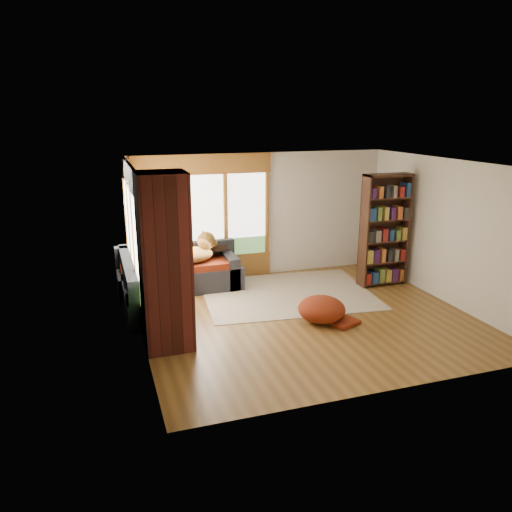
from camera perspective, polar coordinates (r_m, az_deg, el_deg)
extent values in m
plane|color=brown|center=(8.66, 5.75, -6.95)|extent=(5.50, 5.50, 0.00)
plane|color=white|center=(8.02, 6.27, 10.42)|extent=(5.50, 5.50, 0.00)
cube|color=silver|center=(10.52, 0.46, 4.67)|extent=(5.50, 0.04, 2.60)
cube|color=silver|center=(6.16, 15.50, -4.23)|extent=(5.50, 0.04, 2.60)
cube|color=silver|center=(7.58, -13.36, -0.26)|extent=(0.04, 5.00, 2.60)
cube|color=silver|center=(9.68, 21.07, 2.59)|extent=(0.04, 5.00, 2.60)
cube|color=#976126|center=(10.17, -5.93, 4.47)|extent=(2.82, 0.10, 1.90)
cube|color=white|center=(10.17, -5.93, 4.47)|extent=(2.54, 0.09, 1.62)
cube|color=#976126|center=(8.73, -13.91, 2.17)|extent=(0.10, 2.62, 1.90)
cube|color=white|center=(8.73, -13.91, 2.17)|extent=(0.09, 2.36, 1.62)
cube|color=#879A62|center=(9.46, -14.30, 5.67)|extent=(0.03, 0.72, 0.90)
cube|color=#471914|center=(7.28, -10.36, -0.76)|extent=(0.70, 0.70, 2.60)
cube|color=black|center=(9.98, -7.75, -2.59)|extent=(2.20, 0.90, 0.42)
cube|color=black|center=(10.19, -8.20, 0.14)|extent=(2.20, 0.20, 0.38)
cube|color=black|center=(10.16, -2.22, -1.57)|extent=(0.20, 0.90, 0.60)
cube|color=maroon|center=(9.77, -8.25, -1.36)|extent=(1.90, 0.66, 0.12)
cube|color=black|center=(9.28, -10.96, -4.18)|extent=(0.90, 2.20, 0.42)
cube|color=black|center=(9.12, -13.27, -2.03)|extent=(0.20, 2.20, 0.38)
cube|color=black|center=(8.32, -10.07, -5.88)|extent=(0.90, 0.20, 0.60)
cube|color=maroon|center=(8.88, -9.98, -3.22)|extent=(0.66, 1.20, 0.12)
cube|color=maroon|center=(9.78, -10.81, -1.47)|extent=(0.66, 0.66, 0.12)
cube|color=silver|center=(9.71, 3.59, -4.29)|extent=(3.41, 2.73, 0.01)
cube|color=#3C2014|center=(10.48, 16.61, 2.97)|extent=(0.04, 0.32, 2.25)
cube|color=#3C2014|center=(9.99, 12.23, 2.66)|extent=(0.04, 0.32, 2.25)
cube|color=#3C2014|center=(10.35, 14.03, 3.01)|extent=(0.96, 0.02, 2.25)
cube|color=#3C2014|center=(10.51, 14.08, -2.83)|extent=(0.88, 0.30, 0.03)
cube|color=#3C2014|center=(10.39, 14.23, -0.59)|extent=(0.88, 0.30, 0.03)
cube|color=#3C2014|center=(10.27, 14.40, 1.71)|extent=(0.88, 0.30, 0.03)
cube|color=#3C2014|center=(10.18, 14.56, 4.05)|extent=(0.88, 0.30, 0.03)
cube|color=#3C2014|center=(10.10, 14.73, 6.44)|extent=(0.88, 0.30, 0.03)
cube|color=#3C2014|center=(10.05, 14.91, 8.85)|extent=(0.88, 0.30, 0.03)
cube|color=#726659|center=(10.21, 14.54, 2.80)|extent=(0.84, 0.24, 2.09)
ellipsoid|color=maroon|center=(8.45, 7.51, -5.97)|extent=(0.84, 0.84, 0.43)
ellipsoid|color=olive|center=(9.69, -7.42, 0.23)|extent=(0.94, 0.67, 0.29)
sphere|color=olive|center=(9.75, -5.69, 1.25)|extent=(0.40, 0.40, 0.35)
cone|color=olive|center=(9.70, -6.03, 2.01)|extent=(0.14, 0.14, 0.15)
ellipsoid|color=#3F2B19|center=(8.74, -10.13, -1.86)|extent=(0.55, 0.79, 0.26)
sphere|color=#3F2B19|center=(8.97, -10.29, -0.59)|extent=(0.33, 0.33, 0.31)
cone|color=#3F2B19|center=(8.88, -10.30, 0.08)|extent=(0.12, 0.12, 0.13)
cube|color=black|center=(10.15, -4.21, 1.28)|extent=(0.45, 0.12, 0.45)
cube|color=black|center=(10.03, -7.54, 1.00)|extent=(0.45, 0.12, 0.45)
cube|color=black|center=(9.47, -12.54, -0.15)|extent=(0.45, 0.12, 0.45)
cube|color=black|center=(8.42, -11.75, -2.13)|extent=(0.45, 0.12, 0.45)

